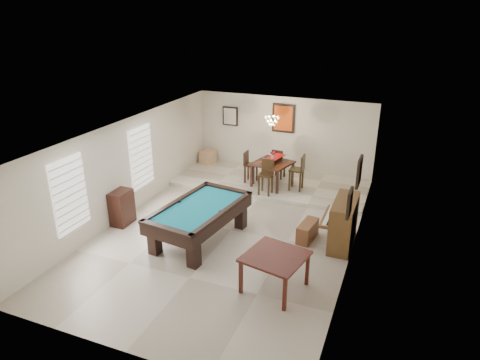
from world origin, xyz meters
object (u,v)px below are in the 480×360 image
Objects in this scene: square_table at (275,272)px; apothecary_chest at (122,208)px; dining_chair_west at (251,167)px; corner_bench at (208,157)px; upright_piano at (338,222)px; dining_chair_south at (266,177)px; dining_chair_east at (296,172)px; flower_vase at (273,155)px; pool_table at (200,224)px; piano_bench at (307,231)px; dining_chair_north at (279,163)px; dining_table at (272,172)px; chandelier at (272,118)px.

apothecary_chest is at bearing 164.94° from square_table.
dining_chair_west is 1.94× the size of corner_bench.
upright_piano is 3.10m from dining_chair_south.
dining_chair_east is at bearing 99.88° from square_table.
apothecary_chest is 3.95× the size of flower_vase.
pool_table is at bearing -22.20° from dining_chair_east.
dining_chair_south is at bearing 131.46° from piano_bench.
dining_chair_east reaches higher than upright_piano.
dining_chair_north is at bearing -45.36° from dining_chair_west.
dining_chair_north reaches higher than dining_table.
upright_piano is 1.29× the size of dining_table.
dining_chair_east is at bearing -92.30° from dining_chair_west.
dining_chair_north reaches higher than corner_bench.
dining_chair_north is 2.79m from corner_bench.
pool_table is 3.73m from dining_table.
dining_table is 1.08× the size of dining_chair_west.
apothecary_chest is at bearing -125.33° from chandelier.
piano_bench is 3.33m from flower_vase.
dining_chair_east is (1.42, 3.63, 0.23)m from pool_table.
dining_chair_east is 2.16× the size of corner_bench.
corner_bench is at bearing 147.85° from dining_chair_south.
dining_chair_south is 1.73× the size of chandelier.
dining_chair_north is at bearing 89.58° from pool_table.
dining_chair_west reaches higher than dining_chair_north.
dining_chair_east is (3.69, 3.62, 0.21)m from apothecary_chest.
upright_piano reaches higher than pool_table.
dining_chair_south reaches higher than pool_table.
upright_piano is 1.41× the size of dining_chair_north.
dining_chair_south is (0.67, 2.97, 0.20)m from pool_table.
chandelier reaches higher than square_table.
corner_bench is (0.16, 4.79, -0.11)m from apothecary_chest.
dining_chair_east reaches higher than corner_bench.
apothecary_chest is at bearing -172.24° from pool_table.
upright_piano is 4.20m from chandelier.
dining_chair_north is 1.91× the size of corner_bench.
dining_chair_east is (-1.68, 2.57, 0.10)m from upright_piano.
dining_chair_east is at bearing 110.61° from piano_bench.
dining_chair_west is (-0.71, -0.70, 0.01)m from dining_chair_north.
pool_table is 4.36× the size of chandelier.
dining_table is at bearing 92.80° from dining_chair_south.
piano_bench is at bearing -47.32° from dining_chair_south.
pool_table reaches higher than square_table.
upright_piano is 6.42m from corner_bench.
chandelier is at bearing -18.41° from corner_bench.
upright_piano is (3.11, 1.06, 0.14)m from pool_table.
apothecary_chest is 0.93× the size of dining_chair_west.
dining_chair_west is 1.49m from dining_chair_east.
dining_chair_east is at bearing 123.23° from upright_piano.
flower_vase is at bearing 51.49° from apothecary_chest.
apothecary_chest is 5.26m from dining_chair_north.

